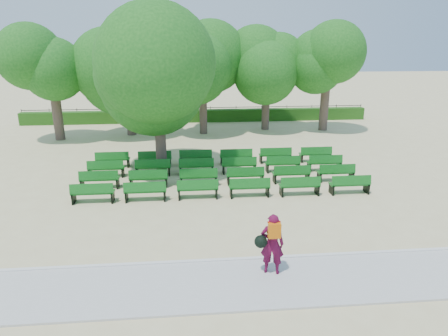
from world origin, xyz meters
name	(u,v)px	position (x,y,z in m)	size (l,w,h in m)	color
ground	(207,185)	(0.00, 0.00, 0.00)	(120.00, 120.00, 0.00)	#CBBB86
paving	(222,285)	(0.00, -7.40, 0.03)	(30.00, 2.20, 0.06)	#B7B6B2
curb	(219,261)	(0.00, -6.25, 0.05)	(30.00, 0.12, 0.10)	silver
hedge	(198,116)	(0.00, 14.00, 0.45)	(26.00, 0.70, 0.90)	#225515
fence	(198,121)	(0.00, 14.40, 0.00)	(26.00, 0.10, 1.02)	black
tree_line	(200,133)	(0.00, 10.00, 0.00)	(21.80, 6.80, 7.04)	#20661C
bench_array	(220,177)	(0.61, 0.82, 0.08)	(1.64, 0.58, 1.02)	#116119
tree_among	(158,80)	(-2.05, 2.09, 4.29)	(4.86, 4.86, 6.50)	brown
person	(271,243)	(1.33, -6.98, 0.94)	(0.84, 0.55, 1.70)	#4F0B29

